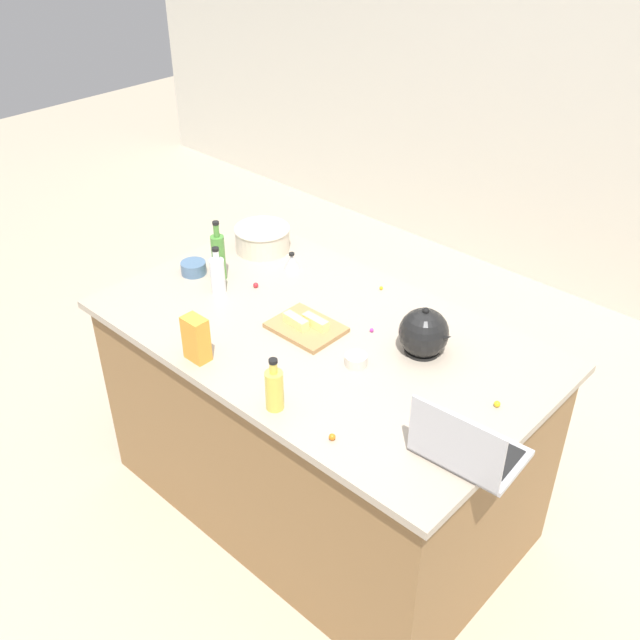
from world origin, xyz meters
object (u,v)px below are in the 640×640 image
kitchen_timer (292,262)px  ramekin_medium (194,268)px  ramekin_small (356,360)px  mixing_bowl_large (262,238)px  bottle_oil (274,389)px  cutting_board (306,328)px  candy_bag (196,339)px  laptop (466,448)px  butter_stick_right (315,322)px  kettle (424,333)px  bottle_vinegar (218,275)px  bottle_olive (219,256)px  butter_stick_left (296,321)px

kitchen_timer → ramekin_medium: bearing=-131.8°
ramekin_small → ramekin_medium: ramekin_medium is taller
mixing_bowl_large → bottle_oil: bearing=-41.4°
cutting_board → candy_bag: 0.43m
laptop → butter_stick_right: 0.82m
bottle_oil → kettle: 0.60m
bottle_vinegar → laptop: bearing=-5.8°
bottle_oil → mixing_bowl_large: bearing=138.6°
kettle → butter_stick_right: size_ratio=1.94×
butter_stick_right → candy_bag: size_ratio=0.65×
mixing_bowl_large → ramekin_small: bearing=-23.1°
bottle_olive → bottle_oil: (0.77, -0.43, -0.03)m
laptop → bottle_oil: 0.62m
ramekin_small → kitchen_timer: size_ratio=1.04×
bottle_vinegar → kitchen_timer: (0.08, 0.34, -0.05)m
ramekin_medium → kitchen_timer: kitchen_timer is taller
mixing_bowl_large → butter_stick_right: bearing=-26.7°
butter_stick_left → candy_bag: 0.39m
cutting_board → candy_bag: candy_bag is taller
ramekin_small → ramekin_medium: size_ratio=0.75×
bottle_oil → ramekin_medium: size_ratio=1.82×
bottle_olive → kettle: (0.94, 0.15, -0.03)m
bottle_olive → cutting_board: size_ratio=0.99×
bottle_olive → ramekin_small: bottle_olive is taller
laptop → bottle_olive: bottle_olive is taller
mixing_bowl_large → butter_stick_left: size_ratio=2.28×
bottle_vinegar → bottle_olive: bearing=136.8°
bottle_olive → candy_bag: (0.38, -0.43, -0.02)m
bottle_oil → butter_stick_left: (-0.27, 0.37, -0.04)m
bottle_olive → cutting_board: (0.53, -0.03, -0.10)m
butter_stick_right → ramekin_medium: (-0.67, -0.04, -0.01)m
bottle_vinegar → kitchen_timer: bottle_vinegar is taller
laptop → ramekin_medium: bearing=173.8°
mixing_bowl_large → cutting_board: bearing=-29.5°
bottle_vinegar → kitchen_timer: bearing=76.5°
butter_stick_right → ramekin_medium: bearing=-176.6°
ramekin_medium → mixing_bowl_large: bearing=80.6°
kettle → butter_stick_right: (-0.38, -0.16, -0.04)m
bottle_oil → ramekin_small: bottle_oil is taller
mixing_bowl_large → bottle_oil: 1.09m
candy_bag → laptop: bearing=12.6°
butter_stick_right → cutting_board: bearing=-139.5°
bottle_vinegar → butter_stick_left: size_ratio=1.86×
bottle_oil → bottle_vinegar: (-0.68, 0.35, 0.00)m
butter_stick_right → ramekin_small: size_ratio=1.38×
candy_bag → mixing_bowl_large: bearing=120.7°
cutting_board → bottle_oil: bearing=-59.1°
cutting_board → butter_stick_left: butter_stick_left is taller
kitchen_timer → laptop: bearing=-21.6°
laptop → bottle_vinegar: (-1.27, 0.13, 0.04)m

